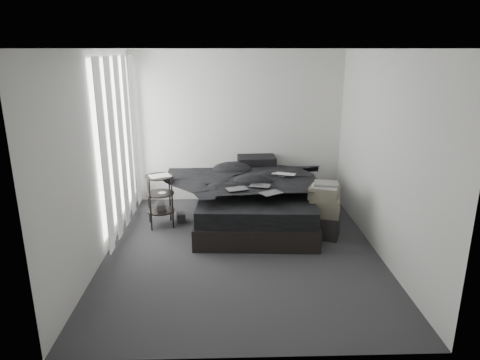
{
  "coord_description": "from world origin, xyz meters",
  "views": [
    {
      "loc": [
        -0.19,
        -5.23,
        2.59
      ],
      "look_at": [
        0.0,
        0.8,
        0.75
      ],
      "focal_mm": 32.0,
      "sensor_mm": 36.0,
      "label": 1
    }
  ],
  "objects_px": {
    "bed": "(255,212)",
    "box_lower": "(323,226)",
    "laptop": "(283,170)",
    "side_stand": "(160,201)"
  },
  "relations": [
    {
      "from": "bed",
      "to": "box_lower",
      "type": "xyz_separation_m",
      "value": [
        0.94,
        -0.59,
        0.01
      ]
    },
    {
      "from": "bed",
      "to": "box_lower",
      "type": "relative_size",
      "value": 5.06
    },
    {
      "from": "laptop",
      "to": "box_lower",
      "type": "bearing_deg",
      "value": -29.2
    },
    {
      "from": "laptop",
      "to": "bed",
      "type": "bearing_deg",
      "value": -154.5
    },
    {
      "from": "bed",
      "to": "laptop",
      "type": "relative_size",
      "value": 6.24
    },
    {
      "from": "bed",
      "to": "laptop",
      "type": "bearing_deg",
      "value": 7.5
    },
    {
      "from": "bed",
      "to": "side_stand",
      "type": "relative_size",
      "value": 2.88
    },
    {
      "from": "laptop",
      "to": "box_lower",
      "type": "height_order",
      "value": "laptop"
    },
    {
      "from": "bed",
      "to": "box_lower",
      "type": "distance_m",
      "value": 1.11
    },
    {
      "from": "laptop",
      "to": "side_stand",
      "type": "bearing_deg",
      "value": -154.47
    }
  ]
}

